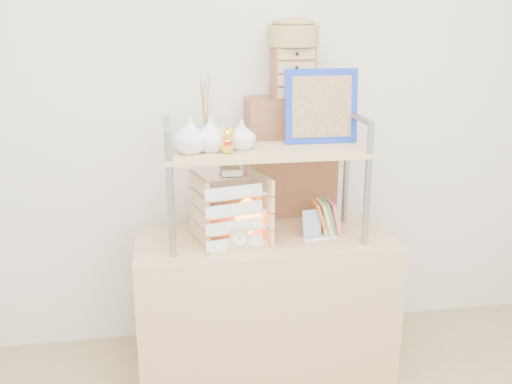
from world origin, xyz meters
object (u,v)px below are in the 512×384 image
(cabinet, at_px, (289,224))
(letter_tray, at_px, (231,212))
(desk, at_px, (265,310))
(salt_lamp, at_px, (247,217))

(cabinet, bearing_deg, letter_tray, -133.66)
(desk, bearing_deg, salt_lamp, 162.72)
(cabinet, distance_m, letter_tray, 0.56)
(desk, relative_size, letter_tray, 3.46)
(cabinet, bearing_deg, desk, -118.33)
(desk, relative_size, cabinet, 0.89)
(cabinet, height_order, letter_tray, cabinet)
(desk, xyz_separation_m, cabinet, (0.20, 0.37, 0.30))
(desk, xyz_separation_m, letter_tray, (-0.16, -0.01, 0.51))
(desk, distance_m, cabinet, 0.52)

